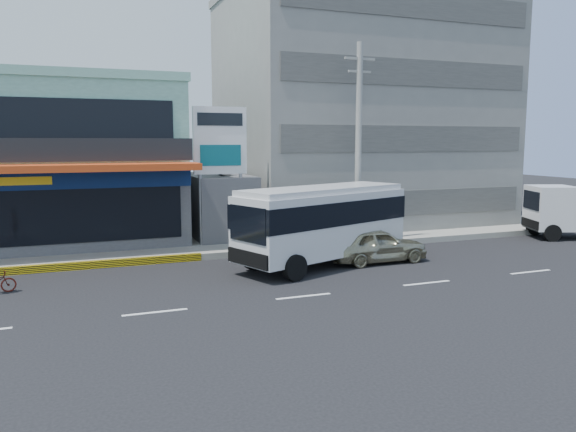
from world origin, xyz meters
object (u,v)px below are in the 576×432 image
object	(u,v)px
satellite_dish	(221,174)
utility_pole_near	(358,144)
concrete_building	(358,114)
minibus	(322,219)
shop_building	(54,166)
billboard	(220,148)
sedan	(376,245)

from	to	relation	value
satellite_dish	utility_pole_near	xyz separation A→B (m)	(6.00, -3.60, 1.57)
concrete_building	minibus	world-z (taller)	concrete_building
shop_building	billboard	bearing A→B (deg)	-32.32
concrete_building	utility_pole_near	bearing A→B (deg)	-117.76
shop_building	satellite_dish	xyz separation A→B (m)	(8.00, -2.95, -0.42)
shop_building	minibus	size ratio (longest dim) A/B	1.47
satellite_dish	utility_pole_near	bearing A→B (deg)	-30.96
billboard	sedan	bearing A→B (deg)	-43.57
sedan	concrete_building	bearing A→B (deg)	-24.49
billboard	minibus	bearing A→B (deg)	-57.62
satellite_dish	shop_building	bearing A→B (deg)	159.79
shop_building	satellite_dish	world-z (taller)	shop_building
shop_building	billboard	distance (m)	8.92
minibus	concrete_building	bearing A→B (deg)	55.59
billboard	utility_pole_near	size ratio (longest dim) A/B	0.69
billboard	sedan	world-z (taller)	billboard
satellite_dish	billboard	xyz separation A→B (m)	(-0.50, -1.80, 1.35)
shop_building	sedan	distance (m)	16.80
utility_pole_near	sedan	world-z (taller)	utility_pole_near
satellite_dish	sedan	world-z (taller)	satellite_dish
billboard	satellite_dish	bearing A→B (deg)	74.48
shop_building	satellite_dish	distance (m)	8.54
shop_building	utility_pole_near	world-z (taller)	utility_pole_near
satellite_dish	minibus	bearing A→B (deg)	-68.65
sedan	satellite_dish	bearing A→B (deg)	34.98
minibus	sedan	size ratio (longest dim) A/B	1.86
satellite_dish	minibus	world-z (taller)	satellite_dish
utility_pole_near	minibus	world-z (taller)	utility_pole_near
concrete_building	minibus	distance (m)	13.95
concrete_building	sedan	bearing A→B (deg)	-113.93
satellite_dish	billboard	distance (m)	2.31
minibus	billboard	bearing A→B (deg)	122.38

